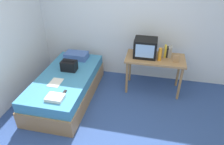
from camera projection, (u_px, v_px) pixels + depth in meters
ground_plane at (106, 134)px, 3.33m from camera, size 8.00×8.00×0.00m
wall_back at (127, 20)px, 4.33m from camera, size 5.20×0.10×2.60m
bed at (67, 86)px, 4.06m from camera, size 1.00×2.00×0.52m
desk at (155, 62)px, 4.08m from camera, size 1.16×0.60×0.76m
tv at (145, 48)px, 4.00m from camera, size 0.44×0.39×0.36m
water_bottle at (160, 54)px, 3.87m from camera, size 0.07×0.07×0.25m
book_row at (167, 52)px, 4.02m from camera, size 0.18×0.17×0.22m
picture_frame at (176, 59)px, 3.83m from camera, size 0.11×0.02×0.14m
pillow at (76, 56)px, 4.48m from camera, size 0.49×0.30×0.14m
handbag at (69, 66)px, 4.03m from camera, size 0.30×0.20×0.22m
magazine at (55, 82)px, 3.70m from camera, size 0.21×0.29×0.01m
remote_dark at (64, 93)px, 3.42m from camera, size 0.04×0.16×0.02m
folded_towel at (55, 98)px, 3.28m from camera, size 0.28×0.22×0.06m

